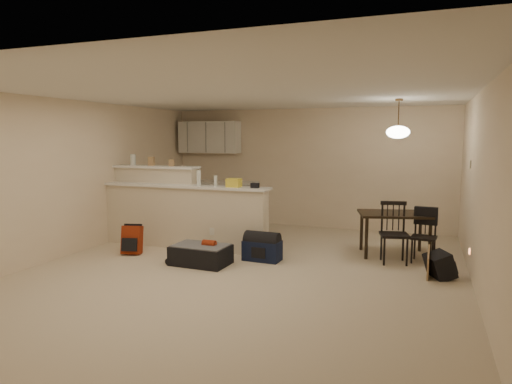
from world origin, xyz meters
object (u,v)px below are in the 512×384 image
at_px(dining_chair_far, 424,236).
at_px(black_daypack, 440,266).
at_px(dining_table, 395,218).
at_px(dining_chair_near, 394,233).
at_px(navy_duffel, 262,251).
at_px(pendant_lamp, 398,132).
at_px(suitcase, 201,255).
at_px(red_backpack, 132,240).

xyz_separation_m(dining_chair_far, black_daypack, (0.22, -0.73, -0.24)).
relative_size(dining_table, dining_chair_near, 1.36).
xyz_separation_m(dining_table, dining_chair_near, (0.03, -0.49, -0.15)).
distance_m(dining_chair_near, navy_duffel, 2.02).
height_order(dining_table, pendant_lamp, pendant_lamp).
relative_size(dining_table, pendant_lamp, 2.04).
xyz_separation_m(suitcase, black_daypack, (3.35, 0.56, 0.02)).
distance_m(suitcase, red_backpack, 1.36).
distance_m(dining_chair_far, navy_duffel, 2.47).
bearing_deg(dining_chair_far, suitcase, -150.78).
xyz_separation_m(pendant_lamp, navy_duffel, (-1.89, -1.05, -1.83)).
distance_m(pendant_lamp, red_backpack, 4.61).
xyz_separation_m(dining_table, black_daypack, (0.67, -1.03, -0.44)).
bearing_deg(black_daypack, dining_table, 8.52).
bearing_deg(pendant_lamp, black_daypack, -56.87).
distance_m(dining_chair_near, black_daypack, 0.88).
bearing_deg(navy_duffel, black_daypack, 3.11).
xyz_separation_m(dining_chair_near, suitcase, (-2.71, -1.10, -0.32)).
relative_size(dining_chair_far, red_backpack, 1.78).
bearing_deg(suitcase, dining_chair_near, 23.96).
xyz_separation_m(dining_chair_far, suitcase, (-3.12, -1.29, -0.27)).
bearing_deg(dining_table, suitcase, -164.23).
relative_size(dining_table, dining_chair_far, 1.54).
height_order(pendant_lamp, dining_chair_far, pendant_lamp).
height_order(dining_table, dining_chair_near, dining_chair_near).
bearing_deg(dining_table, black_daypack, -71.82).
relative_size(suitcase, red_backpack, 1.83).
bearing_deg(dining_chair_near, pendant_lamp, 80.26).
relative_size(dining_table, red_backpack, 2.75).
height_order(dining_table, navy_duffel, dining_table).
relative_size(dining_chair_far, black_daypack, 2.17).
bearing_deg(black_daypack, pendant_lamp, 8.52).
xyz_separation_m(dining_chair_near, dining_chair_far, (0.42, 0.20, -0.05)).
distance_m(dining_chair_near, dining_chair_far, 0.46).
relative_size(suitcase, navy_duffel, 1.48).
xyz_separation_m(dining_chair_far, navy_duffel, (-2.34, -0.76, -0.25)).
bearing_deg(red_backpack, dining_chair_near, -2.82).
bearing_deg(navy_duffel, dining_chair_far, 20.41).
height_order(pendant_lamp, black_daypack, pendant_lamp).
bearing_deg(navy_duffel, dining_chair_near, 18.76).
height_order(dining_table, black_daypack, dining_table).
bearing_deg(dining_chair_far, black_daypack, -66.36).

